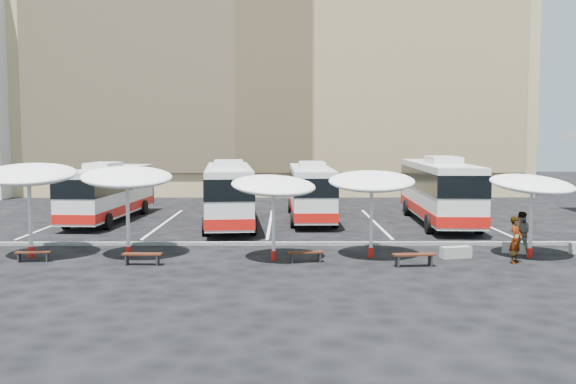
{
  "coord_description": "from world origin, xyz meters",
  "views": [
    {
      "loc": [
        0.85,
        -28.21,
        4.95
      ],
      "look_at": [
        1.0,
        3.0,
        2.2
      ],
      "focal_mm": 40.0,
      "sensor_mm": 36.0,
      "label": 1
    }
  ],
  "objects_px": {
    "conc_bench_1": "(516,248)",
    "sunshade_1": "(127,178)",
    "bus_2": "(311,190)",
    "sunshade_3": "(372,182)",
    "wood_bench_0": "(33,254)",
    "passenger_1": "(521,233)",
    "bus_1": "(229,192)",
    "sunshade_0": "(29,175)",
    "conc_bench_0": "(456,252)",
    "wood_bench_2": "(305,254)",
    "passenger_0": "(516,240)",
    "bus_0": "(109,191)",
    "bus_3": "(439,189)",
    "sunshade_2": "(273,186)",
    "sunshade_4": "(532,185)",
    "wood_bench_1": "(142,256)",
    "wood_bench_3": "(414,257)"
  },
  "relations": [
    {
      "from": "sunshade_2",
      "to": "wood_bench_0",
      "type": "height_order",
      "value": "sunshade_2"
    },
    {
      "from": "sunshade_3",
      "to": "conc_bench_1",
      "type": "xyz_separation_m",
      "value": [
        6.28,
        0.92,
        -2.88
      ]
    },
    {
      "from": "passenger_0",
      "to": "passenger_1",
      "type": "relative_size",
      "value": 1.03
    },
    {
      "from": "sunshade_3",
      "to": "conc_bench_0",
      "type": "xyz_separation_m",
      "value": [
        3.43,
        -0.15,
        -2.87
      ]
    },
    {
      "from": "bus_0",
      "to": "conc_bench_1",
      "type": "bearing_deg",
      "value": -23.78
    },
    {
      "from": "passenger_0",
      "to": "sunshade_2",
      "type": "bearing_deg",
      "value": 125.05
    },
    {
      "from": "bus_0",
      "to": "passenger_0",
      "type": "relative_size",
      "value": 5.96
    },
    {
      "from": "sunshade_4",
      "to": "wood_bench_3",
      "type": "relative_size",
      "value": 2.67
    },
    {
      "from": "sunshade_2",
      "to": "sunshade_4",
      "type": "relative_size",
      "value": 1.0
    },
    {
      "from": "sunshade_2",
      "to": "sunshade_3",
      "type": "height_order",
      "value": "sunshade_3"
    },
    {
      "from": "wood_bench_1",
      "to": "wood_bench_2",
      "type": "height_order",
      "value": "wood_bench_1"
    },
    {
      "from": "sunshade_0",
      "to": "wood_bench_3",
      "type": "relative_size",
      "value": 2.62
    },
    {
      "from": "bus_3",
      "to": "sunshade_1",
      "type": "bearing_deg",
      "value": -144.12
    },
    {
      "from": "sunshade_1",
      "to": "wood_bench_2",
      "type": "relative_size",
      "value": 3.18
    },
    {
      "from": "bus_2",
      "to": "wood_bench_2",
      "type": "relative_size",
      "value": 7.64
    },
    {
      "from": "sunshade_1",
      "to": "bus_0",
      "type": "bearing_deg",
      "value": 108.77
    },
    {
      "from": "conc_bench_1",
      "to": "sunshade_1",
      "type": "bearing_deg",
      "value": -177.34
    },
    {
      "from": "bus_3",
      "to": "wood_bench_3",
      "type": "height_order",
      "value": "bus_3"
    },
    {
      "from": "sunshade_1",
      "to": "wood_bench_3",
      "type": "bearing_deg",
      "value": -10.16
    },
    {
      "from": "bus_1",
      "to": "sunshade_4",
      "type": "height_order",
      "value": "bus_1"
    },
    {
      "from": "sunshade_1",
      "to": "conc_bench_1",
      "type": "height_order",
      "value": "sunshade_1"
    },
    {
      "from": "wood_bench_0",
      "to": "wood_bench_2",
      "type": "relative_size",
      "value": 0.96
    },
    {
      "from": "wood_bench_0",
      "to": "passenger_1",
      "type": "xyz_separation_m",
      "value": [
        19.84,
        1.7,
        0.57
      ]
    },
    {
      "from": "sunshade_2",
      "to": "passenger_0",
      "type": "bearing_deg",
      "value": -3.84
    },
    {
      "from": "sunshade_1",
      "to": "passenger_0",
      "type": "height_order",
      "value": "sunshade_1"
    },
    {
      "from": "wood_bench_1",
      "to": "passenger_1",
      "type": "height_order",
      "value": "passenger_1"
    },
    {
      "from": "sunshade_1",
      "to": "sunshade_3",
      "type": "height_order",
      "value": "sunshade_1"
    },
    {
      "from": "sunshade_2",
      "to": "sunshade_4",
      "type": "distance_m",
      "value": 10.44
    },
    {
      "from": "bus_0",
      "to": "sunshade_0",
      "type": "xyz_separation_m",
      "value": [
        -0.11,
        -11.34,
        1.62
      ]
    },
    {
      "from": "sunshade_2",
      "to": "bus_2",
      "type": "bearing_deg",
      "value": 81.04
    },
    {
      "from": "wood_bench_0",
      "to": "sunshade_3",
      "type": "bearing_deg",
      "value": 3.67
    },
    {
      "from": "passenger_1",
      "to": "wood_bench_3",
      "type": "bearing_deg",
      "value": 51.84
    },
    {
      "from": "bus_1",
      "to": "sunshade_0",
      "type": "xyz_separation_m",
      "value": [
        -7.23,
        -9.43,
        1.52
      ]
    },
    {
      "from": "sunshade_1",
      "to": "passenger_1",
      "type": "xyz_separation_m",
      "value": [
        16.35,
        0.68,
        -2.37
      ]
    },
    {
      "from": "bus_2",
      "to": "sunshade_2",
      "type": "relative_size",
      "value": 2.48
    },
    {
      "from": "conc_bench_0",
      "to": "passenger_1",
      "type": "distance_m",
      "value": 3.24
    },
    {
      "from": "bus_2",
      "to": "wood_bench_0",
      "type": "distance_m",
      "value": 17.22
    },
    {
      "from": "sunshade_3",
      "to": "wood_bench_1",
      "type": "relative_size",
      "value": 2.5
    },
    {
      "from": "sunshade_4",
      "to": "sunshade_2",
      "type": "bearing_deg",
      "value": -176.93
    },
    {
      "from": "sunshade_3",
      "to": "wood_bench_2",
      "type": "height_order",
      "value": "sunshade_3"
    },
    {
      "from": "bus_3",
      "to": "conc_bench_1",
      "type": "xyz_separation_m",
      "value": [
        1.1,
        -9.29,
        -1.74
      ]
    },
    {
      "from": "wood_bench_1",
      "to": "sunshade_2",
      "type": "bearing_deg",
      "value": 10.35
    },
    {
      "from": "wood_bench_3",
      "to": "passenger_1",
      "type": "distance_m",
      "value": 5.76
    },
    {
      "from": "bus_3",
      "to": "wood_bench_1",
      "type": "bearing_deg",
      "value": -138.1
    },
    {
      "from": "conc_bench_0",
      "to": "sunshade_2",
      "type": "bearing_deg",
      "value": -176.4
    },
    {
      "from": "sunshade_0",
      "to": "conc_bench_0",
      "type": "bearing_deg",
      "value": -0.73
    },
    {
      "from": "bus_2",
      "to": "sunshade_3",
      "type": "relative_size",
      "value": 2.9
    },
    {
      "from": "bus_3",
      "to": "sunshade_1",
      "type": "distance_m",
      "value": 18.18
    },
    {
      "from": "bus_2",
      "to": "sunshade_0",
      "type": "bearing_deg",
      "value": -135.75
    },
    {
      "from": "sunshade_0",
      "to": "wood_bench_0",
      "type": "bearing_deg",
      "value": -64.44
    }
  ]
}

